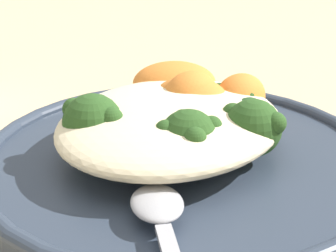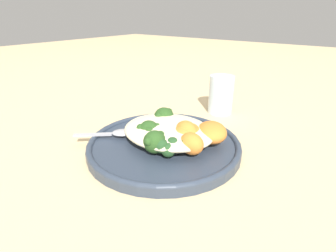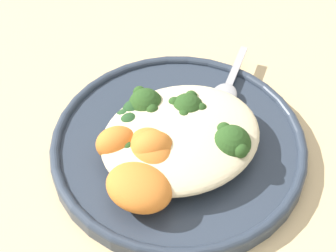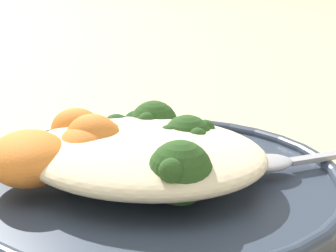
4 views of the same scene
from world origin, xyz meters
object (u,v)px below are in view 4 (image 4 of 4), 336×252
quinoa_mound (144,153)px  broccoli_stalk_1 (179,143)px  sweet_potato_chunk_2 (94,143)px  kale_tuft (129,132)px  broccoli_stalk_2 (151,131)px  sweet_potato_chunk_0 (94,146)px  sweet_potato_chunk_1 (77,132)px  broccoli_stalk_0 (163,172)px  spoon (278,162)px  sweet_potato_chunk_3 (29,158)px  plate (153,183)px  broccoli_stalk_3 (79,138)px

quinoa_mound → broccoli_stalk_1: 0.03m
sweet_potato_chunk_2 → kale_tuft: bearing=85.2°
broccoli_stalk_2 → sweet_potato_chunk_0: (-0.03, -0.05, 0.00)m
sweet_potato_chunk_2 → broccoli_stalk_1: bearing=27.3°
broccoli_stalk_1 → sweet_potato_chunk_2: bearing=165.6°
sweet_potato_chunk_0 → sweet_potato_chunk_1: same height
broccoli_stalk_0 → broccoli_stalk_1: 0.06m
broccoli_stalk_2 → sweet_potato_chunk_2: size_ratio=2.31×
kale_tuft → spoon: 0.12m
broccoli_stalk_1 → sweet_potato_chunk_1: (-0.09, -0.00, 0.00)m
broccoli_stalk_0 → sweet_potato_chunk_3: 0.10m
plate → sweet_potato_chunk_0: (-0.04, -0.01, 0.03)m
broccoli_stalk_2 → sweet_potato_chunk_1: size_ratio=2.43×
sweet_potato_chunk_1 → spoon: bearing=9.8°
kale_tuft → broccoli_stalk_3: bearing=-130.4°
quinoa_mound → sweet_potato_chunk_2: 0.04m
sweet_potato_chunk_0 → sweet_potato_chunk_2: bearing=-22.0°
plate → spoon: (0.09, 0.04, 0.01)m
sweet_potato_chunk_2 → sweet_potato_chunk_3: size_ratio=0.68×
quinoa_mound → sweet_potato_chunk_3: bearing=-150.3°
broccoli_stalk_3 → spoon: broccoli_stalk_3 is taller
quinoa_mound → broccoli_stalk_1: (0.02, 0.02, 0.00)m
sweet_potato_chunk_3 → spoon: sweet_potato_chunk_3 is taller
broccoli_stalk_1 → sweet_potato_chunk_1: size_ratio=1.99×
sweet_potato_chunk_2 → kale_tuft: size_ratio=1.06×
kale_tuft → spoon: bearing=0.2°
kale_tuft → broccoli_stalk_2: bearing=-1.2°
broccoli_stalk_3 → sweet_potato_chunk_3: size_ratio=1.07×
broccoli_stalk_0 → broccoli_stalk_1: size_ratio=1.33×
broccoli_stalk_2 → sweet_potato_chunk_3: bearing=159.5°
spoon → sweet_potato_chunk_1: bearing=147.9°
plate → sweet_potato_chunk_3: size_ratio=4.11×
broccoli_stalk_2 → sweet_potato_chunk_2: 0.06m
spoon → quinoa_mound: bearing=166.6°
sweet_potato_chunk_2 → broccoli_stalk_2: bearing=65.3°
kale_tuft → spoon: kale_tuft is taller
sweet_potato_chunk_3 → kale_tuft: size_ratio=1.58×
broccoli_stalk_3 → sweet_potato_chunk_3: (-0.01, -0.06, 0.00)m
quinoa_mound → broccoli_stalk_3: bearing=165.9°
kale_tuft → sweet_potato_chunk_3: bearing=-113.0°
broccoli_stalk_1 → sweet_potato_chunk_3: 0.11m
quinoa_mound → sweet_potato_chunk_0: sweet_potato_chunk_0 is taller
plate → sweet_potato_chunk_1: bearing=170.4°
broccoli_stalk_2 → spoon: (0.10, 0.00, -0.01)m
sweet_potato_chunk_0 → sweet_potato_chunk_2: (0.00, -0.00, 0.00)m
broccoli_stalk_1 → broccoli_stalk_3: broccoli_stalk_1 is taller
sweet_potato_chunk_0 → sweet_potato_chunk_3: 0.05m
broccoli_stalk_2 → sweet_potato_chunk_0: broccoli_stalk_2 is taller
broccoli_stalk_1 → spoon: size_ratio=0.90×
sweet_potato_chunk_1 → sweet_potato_chunk_3: 0.06m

